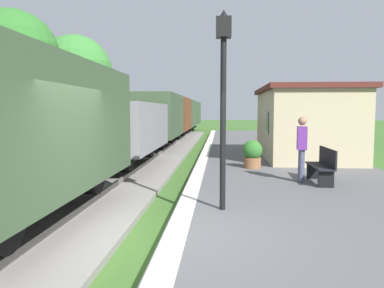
# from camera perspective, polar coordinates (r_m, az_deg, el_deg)

# --- Properties ---
(ground_plane) EXTENTS (160.00, 160.00, 0.00)m
(ground_plane) POSITION_cam_1_polar(r_m,az_deg,el_deg) (6.12, -6.23, -15.24)
(ground_plane) COLOR #3D6628
(platform_slab) EXTENTS (6.00, 60.00, 0.25)m
(platform_slab) POSITION_cam_1_polar(r_m,az_deg,el_deg) (6.35, 24.40, -13.72)
(platform_slab) COLOR #565659
(platform_slab) RESTS_ON ground
(platform_edge_stripe) EXTENTS (0.36, 60.00, 0.01)m
(platform_edge_stripe) POSITION_cam_1_polar(r_m,az_deg,el_deg) (5.98, -2.38, -13.14)
(platform_edge_stripe) COLOR silver
(platform_edge_stripe) RESTS_ON platform_slab
(track_ballast) EXTENTS (3.80, 60.00, 0.12)m
(track_ballast) POSITION_cam_1_polar(r_m,az_deg,el_deg) (6.94, -26.64, -12.77)
(track_ballast) COLOR gray
(track_ballast) RESTS_ON ground
(rail_near) EXTENTS (0.07, 60.00, 0.14)m
(rail_near) POSITION_cam_1_polar(r_m,az_deg,el_deg) (6.57, -21.17, -12.39)
(rail_near) COLOR slate
(rail_near) RESTS_ON track_ballast
(freight_train) EXTENTS (2.50, 39.20, 2.72)m
(freight_train) POSITION_cam_1_polar(r_m,az_deg,el_deg) (23.48, -4.16, 3.88)
(freight_train) COLOR #384C33
(freight_train) RESTS_ON rail_near
(station_hut) EXTENTS (3.50, 5.80, 2.78)m
(station_hut) POSITION_cam_1_polar(r_m,az_deg,el_deg) (15.62, 16.67, 3.14)
(station_hut) COLOR tan
(station_hut) RESTS_ON platform_slab
(bench_near_hut) EXTENTS (0.42, 1.50, 0.91)m
(bench_near_hut) POSITION_cam_1_polar(r_m,az_deg,el_deg) (10.32, 19.11, -3.01)
(bench_near_hut) COLOR black
(bench_near_hut) RESTS_ON platform_slab
(bench_down_platform) EXTENTS (0.42, 1.50, 0.91)m
(bench_down_platform) POSITION_cam_1_polar(r_m,az_deg,el_deg) (20.61, 11.68, 1.07)
(bench_down_platform) COLOR black
(bench_down_platform) RESTS_ON platform_slab
(person_waiting) EXTENTS (0.29, 0.41, 1.71)m
(person_waiting) POSITION_cam_1_polar(r_m,az_deg,el_deg) (10.25, 16.22, -0.39)
(person_waiting) COLOR #474C66
(person_waiting) RESTS_ON platform_slab
(potted_planter) EXTENTS (0.64, 0.64, 0.92)m
(potted_planter) POSITION_cam_1_polar(r_m,az_deg,el_deg) (12.47, 9.10, -1.43)
(potted_planter) COLOR brown
(potted_planter) RESTS_ON platform_slab
(lamp_post_near) EXTENTS (0.28, 0.28, 3.70)m
(lamp_post_near) POSITION_cam_1_polar(r_m,az_deg,el_deg) (7.09, 4.75, 10.55)
(lamp_post_near) COLOR black
(lamp_post_near) RESTS_ON platform_slab
(tree_trackside_far) EXTENTS (4.05, 4.05, 6.60)m
(tree_trackside_far) POSITION_cam_1_polar(r_m,az_deg,el_deg) (19.05, -25.41, 11.95)
(tree_trackside_far) COLOR #4C3823
(tree_trackside_far) RESTS_ON ground
(tree_field_left) EXTENTS (4.28, 4.28, 6.50)m
(tree_field_left) POSITION_cam_1_polar(r_m,az_deg,el_deg) (23.42, -17.23, 10.32)
(tree_field_left) COLOR #4C3823
(tree_field_left) RESTS_ON ground
(tree_field_distant) EXTENTS (4.00, 4.00, 5.59)m
(tree_field_distant) POSITION_cam_1_polar(r_m,az_deg,el_deg) (32.35, -14.24, 7.51)
(tree_field_distant) COLOR #4C3823
(tree_field_distant) RESTS_ON ground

